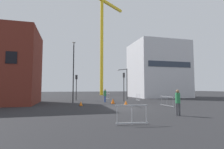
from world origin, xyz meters
TOP-DOWN VIEW (x-y plane):
  - ground at (0.00, 0.00)m, footprint 160.00×160.00m
  - office_block at (13.56, 17.70)m, footprint 10.88×9.59m
  - construction_crane at (4.09, 31.74)m, footprint 12.58×10.10m
  - streetlamp_tall at (-4.79, 7.24)m, footprint 0.44×2.16m
  - streetlamp_short at (4.42, 12.76)m, footprint 1.35×1.85m
  - traffic_light_island at (2.55, 8.04)m, footprint 0.25×0.37m
  - traffic_light_median at (-4.07, 12.67)m, footprint 0.36×0.37m
  - pedestrian_walking at (2.12, -5.47)m, footprint 0.34×0.34m
  - pedestrian_waiting at (-0.39, 7.58)m, footprint 0.34×0.34m
  - safety_barrier_mid_span at (4.86, 0.35)m, footprint 0.21×2.32m
  - safety_barrier_rear at (-2.25, -7.58)m, footprint 1.80×0.27m
  - safety_barrier_front at (5.12, 8.84)m, footprint 0.32×2.07m
  - safety_barrier_left_run at (1.43, 13.64)m, footprint 0.19×2.45m
  - traffic_cone_orange at (0.03, 4.86)m, footprint 0.65×0.65m
  - traffic_cone_by_barrier at (-4.08, 3.27)m, footprint 0.52×0.52m
  - traffic_cone_striped at (1.09, 2.97)m, footprint 0.54×0.54m

SIDE VIEW (x-z plane):
  - ground at x=0.00m, z-range 0.00..0.00m
  - traffic_cone_by_barrier at x=-4.08m, z-range -0.02..0.51m
  - traffic_cone_striped at x=1.09m, z-range -0.02..0.52m
  - traffic_cone_orange at x=0.03m, z-range -0.02..0.64m
  - safety_barrier_rear at x=-2.25m, z-range 0.02..1.10m
  - safety_barrier_front at x=5.12m, z-range 0.02..1.10m
  - safety_barrier_mid_span at x=4.86m, z-range 0.02..1.10m
  - safety_barrier_left_run at x=1.43m, z-range 0.02..1.10m
  - pedestrian_waiting at x=-0.39m, z-range 0.16..2.01m
  - pedestrian_walking at x=2.12m, z-range 0.16..2.03m
  - traffic_light_median at x=-4.07m, z-range 0.70..4.81m
  - traffic_light_island at x=2.55m, z-range 0.71..4.93m
  - streetlamp_short at x=4.42m, z-range 0.66..6.05m
  - streetlamp_tall at x=-4.79m, z-range 0.73..8.54m
  - office_block at x=13.56m, z-range 0.00..11.68m
  - construction_crane at x=4.09m, z-range 3.71..31.73m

